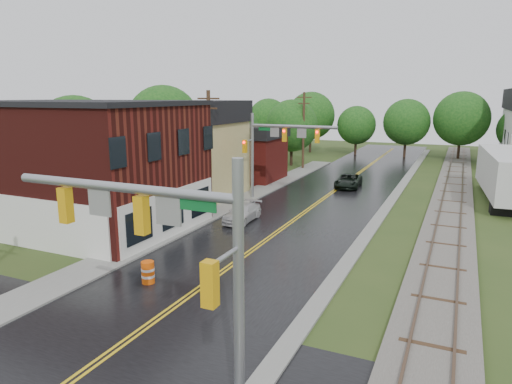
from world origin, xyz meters
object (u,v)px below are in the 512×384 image
Objects in this scene: tree_left_c at (234,132)px; suv_dark at (348,181)px; tree_left_e at (293,127)px; traffic_signal_far at (276,141)px; semi_trailer at (504,173)px; construction_barrel at (148,272)px; traffic_signal_near at (166,238)px; pickup_white at (242,213)px; tree_left_b at (164,124)px; brick_building at (82,164)px; utility_pole_b at (209,149)px; utility_pole_c at (303,129)px; tree_left_a at (77,137)px.

suv_dark is (14.65, -4.88, -3.87)m from tree_left_c.
traffic_signal_far is at bearing -74.11° from tree_left_e.
suv_dark is 0.35× the size of semi_trailer.
suv_dark is 26.52m from construction_barrel.
traffic_signal_near is 1.83× the size of pickup_white.
traffic_signal_near is at bearing -54.51° from tree_left_b.
brick_building is 20.60m from traffic_signal_near.
tree_left_e is at bearing 100.86° from pickup_white.
tree_left_c reaches higher than suv_dark.
semi_trailer reaches higher than pickup_white.
utility_pole_b is at bearing -85.10° from tree_left_e.
traffic_signal_far is at bearing -18.81° from tree_left_b.
utility_pole_c is 1.95× the size of suv_dark.
tree_left_e is 2.03× the size of pickup_white.
semi_trailer is (20.52, 12.61, -2.31)m from utility_pole_b.
utility_pole_c is (0.00, 22.00, 0.00)m from utility_pole_b.
traffic_signal_near is at bearing -76.26° from utility_pole_c.
semi_trailer is at bearing 31.56° from utility_pole_b.
construction_barrel is at bearing -83.06° from utility_pole_c.
traffic_signal_near is 22.49m from utility_pole_b.
brick_building reaches higher than traffic_signal_near.
brick_building is 31.12m from tree_left_e.
utility_pole_c reaches higher than brick_building.
utility_pole_b is 8.42× the size of construction_barrel.
traffic_signal_far is at bearing 90.74° from pickup_white.
brick_building is at bearing -127.22° from suv_dark.
utility_pole_c is 2.79m from tree_left_e.
construction_barrel is (0.70, -11.47, -0.05)m from pickup_white.
tree_left_a is (-13.05, -0.10, 0.39)m from utility_pole_b.
tree_left_b is at bearing 139.79° from pickup_white.
utility_pole_b reaches higher than tree_left_a.
traffic_signal_near and traffic_signal_far have the same top height.
utility_pole_c is 8.42× the size of construction_barrel.
utility_pole_c is 1.10× the size of tree_left_e.
utility_pole_b reaches higher than traffic_signal_far.
tree_left_b is 9.03m from tree_left_c.
tree_left_c reaches higher than semi_trailer.
suv_dark is at bearing 56.43° from brick_building.
traffic_signal_near is 0.76× the size of tree_left_b.
tree_left_b reaches higher than traffic_signal_far.
pickup_white is (16.65, -1.73, -4.53)m from tree_left_a.
semi_trailer is (17.19, 7.61, -2.56)m from traffic_signal_far.
semi_trailer is at bearing 38.97° from pickup_white.
tree_left_a reaches higher than semi_trailer.
traffic_signal_far reaches higher than pickup_white.
tree_left_c is 7.82m from tree_left_e.
utility_pole_c is 22.69m from semi_trailer.
tree_left_e is 7.64× the size of construction_barrel.
construction_barrel is at bearing -72.09° from utility_pole_b.
tree_left_b reaches higher than tree_left_a.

